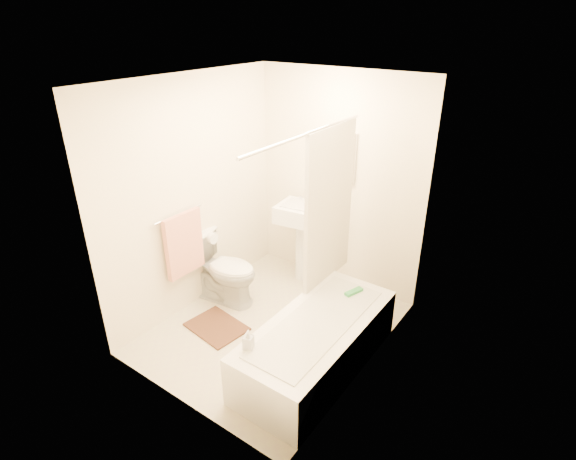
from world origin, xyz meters
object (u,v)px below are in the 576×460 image
Objects in this scene: toilet at (224,269)px; soap_bottle at (248,340)px; sink at (302,240)px; bath_mat at (217,327)px; bathtub at (317,344)px.

soap_bottle is at bearing -136.35° from toilet.
sink is 1.81× the size of bath_mat.
bathtub is 0.73m from soap_bottle.
sink is 1.51m from bathtub.
toilet is 4.61× the size of soap_bottle.
soap_bottle reaches higher than bath_mat.
bath_mat is 3.38× the size of soap_bottle.
sink is at bearing 82.49° from bath_mat.
soap_bottle is (0.66, -1.75, 0.04)m from sink.
sink is 1.87m from soap_bottle.
soap_bottle is (1.11, -0.90, 0.17)m from toilet.
toilet is at bearing 167.78° from bathtub.
soap_bottle is (-0.27, -0.60, 0.32)m from bathtub.
toilet is 0.97m from sink.
bathtub reaches higher than bath_mat.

